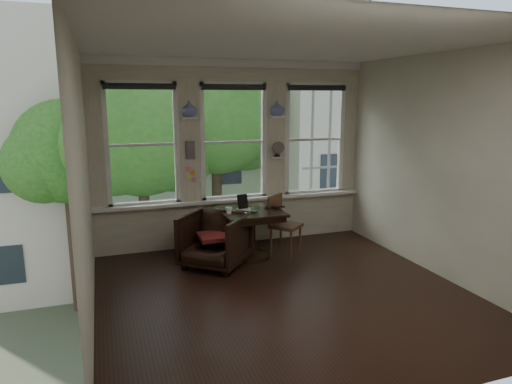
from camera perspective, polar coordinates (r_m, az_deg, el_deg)
name	(u,v)px	position (r m, az deg, el deg)	size (l,w,h in m)	color
ground	(285,294)	(5.84, 3.59, -12.59)	(4.50, 4.50, 0.00)	black
ceiling	(288,43)	(5.37, 4.02, 18.07)	(4.50, 4.50, 0.00)	silver
wall_back	(233,154)	(7.51, -2.86, 4.76)	(4.50, 4.50, 0.00)	beige
wall_front	(406,224)	(3.49, 18.21, -3.81)	(4.50, 4.50, 0.00)	beige
wall_left	(84,187)	(5.00, -20.74, 0.56)	(4.50, 4.50, 0.00)	beige
wall_right	(441,166)	(6.60, 22.15, 2.97)	(4.50, 4.50, 0.00)	beige
window_left	(142,145)	(7.23, -14.04, 5.75)	(1.10, 0.12, 1.90)	white
window_center	(233,142)	(7.49, -2.87, 6.28)	(1.10, 0.12, 1.90)	white
window_right	(314,139)	(8.01, 7.21, 6.55)	(1.10, 0.12, 1.90)	white
shelf_left	(190,118)	(7.20, -8.30, 9.15)	(0.26, 0.16, 0.03)	white
shelf_right	(277,117)	(7.60, 2.64, 9.38)	(0.26, 0.16, 0.03)	white
intercom	(190,150)	(7.27, -8.23, 5.21)	(0.14, 0.06, 0.28)	#59544F
sticky_notes	(191,172)	(7.32, -8.16, 2.49)	(0.16, 0.01, 0.24)	pink
desk_fan	(277,151)	(7.63, 2.65, 5.09)	(0.20, 0.20, 0.24)	#59544F
vase_left	(189,109)	(7.19, -8.34, 10.25)	(0.24, 0.24, 0.25)	silver
vase_right	(277,108)	(7.60, 2.65, 10.43)	(0.24, 0.24, 0.25)	silver
table	(251,234)	(6.95, -0.63, -5.29)	(0.90, 0.90, 0.75)	black
armchair_left	(215,240)	(6.62, -5.18, -6.00)	(0.84, 0.87, 0.79)	black
cushion_red	(215,236)	(6.61, -5.19, -5.55)	(0.45, 0.45, 0.06)	maroon
side_chair_right	(286,225)	(7.14, 3.75, -4.14)	(0.42, 0.42, 0.92)	#472619
laptop	(275,208)	(6.94, 2.33, -2.00)	(0.31, 0.20, 0.02)	black
mug	(229,210)	(6.64, -3.42, -2.32)	(0.10, 0.10, 0.10)	white
drinking_glass	(255,209)	(6.69, -0.14, -2.19)	(0.12, 0.12, 0.09)	white
tablet	(243,202)	(6.92, -1.68, -1.20)	(0.16, 0.02, 0.22)	black
papers	(247,210)	(6.84, -1.10, -2.28)	(0.22, 0.30, 0.00)	silver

